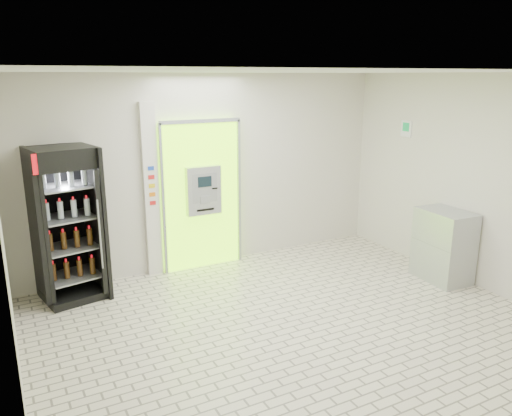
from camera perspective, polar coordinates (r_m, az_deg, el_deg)
ground at (r=6.27m, az=4.31°, el=-13.33°), size 6.00×6.00×0.00m
room_shell at (r=5.63m, az=4.67°, el=3.41°), size 6.00×6.00×6.00m
atm_assembly at (r=7.80m, az=-6.27°, el=1.57°), size 1.30×0.24×2.33m
pillar at (r=7.56m, az=-11.90°, el=1.91°), size 0.22×0.11×2.60m
beverage_cooler at (r=7.12m, az=-20.69°, el=-2.08°), size 0.90×0.85×2.08m
steel_cabinet at (r=7.87m, az=20.64°, el=-4.04°), size 0.59×0.83×1.06m
exit_sign at (r=8.54m, az=16.80°, el=8.67°), size 0.02×0.22×0.26m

